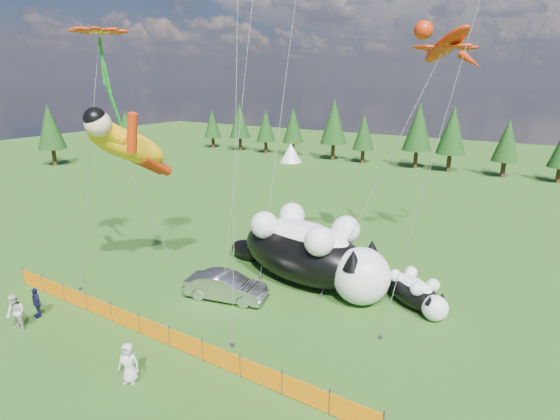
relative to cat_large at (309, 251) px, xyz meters
The scene contains 13 objects.
ground 7.23m from the cat_large, 117.84° to the right, with size 160.00×160.00×0.00m, color #12390A.
safety_fence 9.82m from the cat_large, 109.54° to the right, with size 22.06×0.06×1.10m.
tree_line 39.04m from the cat_large, 94.77° to the left, with size 90.00×4.00×8.00m, color black, non-canonical shape.
festival_tents 34.74m from the cat_large, 77.10° to the left, with size 50.00×3.20×2.80m, color white, non-canonical shape.
cat_large is the anchor object (origin of this frame).
cat_small 6.27m from the cat_large, ahead, with size 4.36×3.52×1.79m.
car 5.27m from the cat_large, 124.70° to the right, with size 1.58×4.53×1.49m, color #BCBBC1.
spectator_b 15.37m from the cat_large, 128.04° to the right, with size 0.92×0.54×1.90m, color beige.
spectator_c 14.74m from the cat_large, 132.61° to the right, with size 0.93×0.47×1.58m, color #151438.
spectator_e 11.92m from the cat_large, 98.85° to the right, with size 0.86×0.56×1.75m, color beige.
superhero_kite 11.72m from the cat_large, 145.03° to the right, with size 5.81×6.15×10.84m.
gecko_kite 13.75m from the cat_large, 44.84° to the left, with size 7.28×10.19×15.65m.
flower_kite 16.14m from the cat_large, 147.89° to the right, with size 3.73×4.01×14.26m.
Camera 1 is at (14.38, -15.01, 11.66)m, focal length 28.00 mm.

